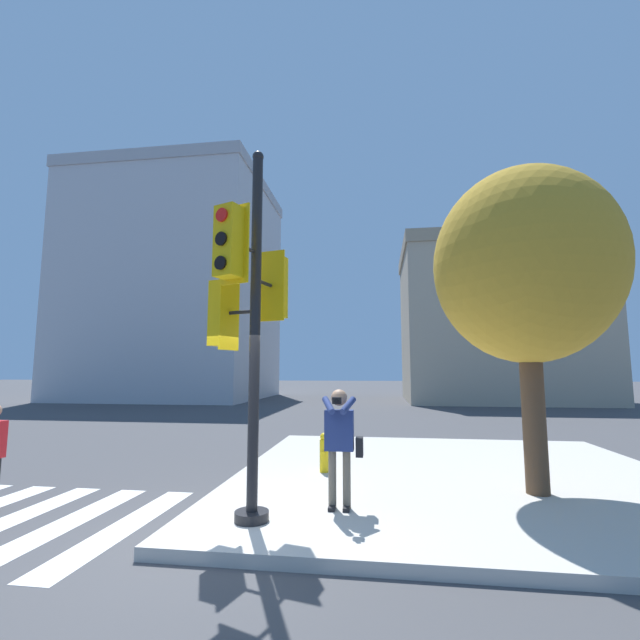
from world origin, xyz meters
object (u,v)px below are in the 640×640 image
object	(u,v)px
street_tree	(525,267)
fire_hydrant	(324,453)
person_photographer	(340,436)
traffic_signal_pole	(247,306)

from	to	relation	value
street_tree	fire_hydrant	distance (m)	4.80
street_tree	person_photographer	bearing A→B (deg)	-159.13
person_photographer	street_tree	distance (m)	4.09
person_photographer	street_tree	size ratio (longest dim) A/B	0.31
person_photographer	fire_hydrant	bearing A→B (deg)	103.47
traffic_signal_pole	street_tree	bearing A→B (deg)	22.52
person_photographer	street_tree	world-z (taller)	street_tree
street_tree	fire_hydrant	bearing A→B (deg)	164.64
person_photographer	fire_hydrant	distance (m)	2.21
street_tree	fire_hydrant	world-z (taller)	street_tree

